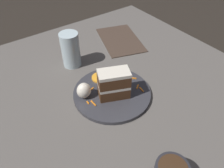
{
  "coord_description": "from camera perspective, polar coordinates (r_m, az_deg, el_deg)",
  "views": [
    {
      "loc": [
        0.37,
        0.4,
        0.57
      ],
      "look_at": [
        0.06,
        -0.03,
        0.09
      ],
      "focal_mm": 35.0,
      "sensor_mm": 36.0,
      "label": 1
    }
  ],
  "objects": [
    {
      "name": "orange_garnish",
      "position": [
        0.79,
        -3.27,
        1.69
      ],
      "size": [
        0.06,
        0.06,
        0.01
      ],
      "primitive_type": "cylinder",
      "color": "orange",
      "rests_on": "plate"
    },
    {
      "name": "plate",
      "position": [
        0.74,
        -0.0,
        -2.36
      ],
      "size": [
        0.26,
        0.26,
        0.01
      ],
      "primitive_type": "cylinder",
      "color": "#333338",
      "rests_on": "dining_table"
    },
    {
      "name": "drinking_glass",
      "position": [
        0.86,
        -10.69,
        8.25
      ],
      "size": [
        0.07,
        0.07,
        0.14
      ],
      "color": "silver",
      "rests_on": "dining_table"
    },
    {
      "name": "dining_table",
      "position": [
        0.77,
        4.98,
        -3.31
      ],
      "size": [
        0.96,
        1.16,
        0.04
      ],
      "primitive_type": "cube",
      "color": "#56514C",
      "rests_on": "ground"
    },
    {
      "name": "cake_slice",
      "position": [
        0.69,
        0.48,
        -0.01
      ],
      "size": [
        0.11,
        0.09,
        0.1
      ],
      "rotation": [
        0.0,
        0.0,
        4.31
      ],
      "color": "#4C2D19",
      "rests_on": "plate"
    },
    {
      "name": "ground_plane",
      "position": [
        0.78,
        4.9,
        -4.25
      ],
      "size": [
        6.0,
        6.0,
        0.0
      ],
      "primitive_type": "plane",
      "color": "black",
      "rests_on": "ground"
    },
    {
      "name": "carrot_shreds_scatter",
      "position": [
        0.75,
        0.16,
        -1.05
      ],
      "size": [
        0.21,
        0.13,
        0.0
      ],
      "color": "orange",
      "rests_on": "plate"
    },
    {
      "name": "menu_card",
      "position": [
        1.03,
        2.17,
        11.47
      ],
      "size": [
        0.24,
        0.3,
        0.0
      ],
      "primitive_type": "cube",
      "rotation": [
        0.0,
        0.0,
        5.97
      ],
      "color": "#423328",
      "rests_on": "dining_table"
    },
    {
      "name": "cream_dollop",
      "position": [
        0.71,
        -7.35,
        -1.69
      ],
      "size": [
        0.05,
        0.04,
        0.06
      ],
      "primitive_type": "ellipsoid",
      "color": "silver",
      "rests_on": "plate"
    }
  ]
}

